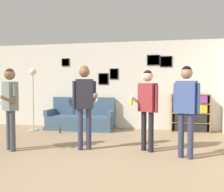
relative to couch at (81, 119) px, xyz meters
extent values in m
plane|color=#937A5B|center=(1.07, -3.72, -0.31)|extent=(20.00, 20.00, 0.00)
cube|color=silver|center=(1.07, 0.41, 1.04)|extent=(8.61, 0.06, 2.70)
cube|color=black|center=(2.57, 0.37, 1.76)|extent=(0.35, 0.02, 0.32)
cube|color=gray|center=(2.57, 0.36, 1.76)|extent=(0.31, 0.01, 0.28)
cube|color=black|center=(-0.64, 0.37, 1.79)|extent=(0.26, 0.02, 0.25)
cube|color=#B2B2BC|center=(-0.64, 0.36, 1.79)|extent=(0.22, 0.01, 0.21)
cube|color=black|center=(0.98, 0.37, 1.40)|extent=(0.27, 0.02, 0.34)
cube|color=gray|center=(0.98, 0.36, 1.40)|extent=(0.22, 0.01, 0.29)
cube|color=black|center=(2.19, 0.37, 1.81)|extent=(0.39, 0.02, 0.31)
cube|color=gray|center=(2.19, 0.36, 1.81)|extent=(0.34, 0.01, 0.27)
cube|color=black|center=(0.63, 0.37, 1.25)|extent=(0.32, 0.02, 0.36)
cube|color=gray|center=(0.63, 0.36, 1.25)|extent=(0.28, 0.01, 0.31)
cube|color=#3D5670|center=(0.00, -0.06, -0.26)|extent=(2.08, 0.80, 0.10)
cube|color=#3D5670|center=(0.00, -0.06, -0.05)|extent=(2.02, 0.74, 0.32)
cube|color=#3D5670|center=(0.00, 0.27, 0.39)|extent=(2.02, 0.14, 0.55)
cube|color=#3D5670|center=(-0.98, -0.06, 0.20)|extent=(0.12, 0.74, 0.18)
cube|color=#3D5670|center=(0.98, -0.06, 0.20)|extent=(0.12, 0.74, 0.18)
cube|color=olive|center=(2.74, 0.19, 0.24)|extent=(0.02, 0.30, 1.10)
cube|color=olive|center=(3.80, 0.19, 0.24)|extent=(0.02, 0.30, 1.10)
cube|color=olive|center=(3.27, 0.33, 0.24)|extent=(1.08, 0.01, 1.10)
cube|color=olive|center=(3.27, 0.19, -0.30)|extent=(1.03, 0.30, 0.02)
cube|color=olive|center=(3.27, 0.19, 0.78)|extent=(1.03, 0.30, 0.02)
cube|color=olive|center=(3.27, 0.19, -0.03)|extent=(1.03, 0.30, 0.02)
cube|color=olive|center=(3.27, 0.19, 0.24)|extent=(1.03, 0.30, 0.02)
cube|color=olive|center=(3.27, 0.19, 0.52)|extent=(1.03, 0.30, 0.02)
cube|color=black|center=(3.27, 0.18, -0.17)|extent=(0.89, 0.26, 0.22)
cube|color=black|center=(3.27, 0.18, 0.10)|extent=(0.89, 0.26, 0.22)
cube|color=gold|center=(3.27, 0.18, 0.38)|extent=(0.89, 0.26, 0.22)
cube|color=#7F3889|center=(3.27, 0.18, 0.65)|extent=(0.89, 0.26, 0.22)
cylinder|color=#ADA89E|center=(-1.32, -0.50, -0.29)|extent=(0.28, 0.28, 0.03)
cylinder|color=#ADA89E|center=(-1.32, -0.50, 0.54)|extent=(0.03, 0.03, 1.63)
sphere|color=white|center=(-1.32, -0.50, 1.45)|extent=(0.21, 0.21, 0.21)
cylinder|color=#3D4247|center=(-0.72, -2.62, 0.11)|extent=(0.11, 0.11, 0.85)
cylinder|color=#3D4247|center=(-0.57, -2.72, 0.11)|extent=(0.11, 0.11, 0.85)
cube|color=slate|center=(-0.64, -2.67, 0.84)|extent=(0.41, 0.36, 0.60)
sphere|color=brown|center=(-0.64, -2.67, 1.28)|extent=(0.22, 0.22, 0.22)
sphere|color=#382314|center=(-0.64, -2.67, 1.32)|extent=(0.19, 0.19, 0.19)
cylinder|color=slate|center=(-0.46, -2.79, 0.97)|extent=(0.07, 0.07, 0.25)
cylinder|color=brown|center=(-0.54, -2.91, 0.78)|extent=(0.22, 0.29, 0.19)
cylinder|color=white|center=(-0.62, -3.02, 0.71)|extent=(0.11, 0.14, 0.09)
cylinder|color=slate|center=(-0.82, -2.55, 0.81)|extent=(0.07, 0.07, 0.56)
cylinder|color=#2D334C|center=(0.77, -2.34, 0.13)|extent=(0.11, 0.11, 0.88)
cylinder|color=#2D334C|center=(0.94, -2.27, 0.13)|extent=(0.11, 0.11, 0.88)
cube|color=#282833|center=(0.86, -2.30, 0.88)|extent=(0.41, 0.33, 0.62)
sphere|color=brown|center=(0.86, -2.30, 1.34)|extent=(0.23, 0.23, 0.23)
sphere|color=brown|center=(0.86, -2.30, 1.38)|extent=(0.19, 0.19, 0.19)
cylinder|color=#282833|center=(1.05, -2.22, 1.02)|extent=(0.07, 0.07, 0.26)
cylinder|color=brown|center=(1.11, -2.35, 0.82)|extent=(0.18, 0.32, 0.19)
cylinder|color=white|center=(1.17, -2.48, 0.75)|extent=(0.09, 0.14, 0.09)
cylinder|color=#282833|center=(0.66, -2.39, 0.86)|extent=(0.07, 0.07, 0.59)
cylinder|color=black|center=(2.09, -2.11, 0.11)|extent=(0.11, 0.11, 0.83)
cylinder|color=black|center=(2.25, -2.20, 0.11)|extent=(0.11, 0.11, 0.83)
cube|color=maroon|center=(2.17, -2.15, 0.81)|extent=(0.41, 0.36, 0.59)
sphere|color=#D1A889|center=(2.17, -2.15, 1.25)|extent=(0.21, 0.21, 0.21)
sphere|color=black|center=(2.17, -2.15, 1.28)|extent=(0.18, 0.18, 0.18)
cylinder|color=maroon|center=(2.35, -2.27, 0.79)|extent=(0.07, 0.07, 0.55)
cylinder|color=maroon|center=(1.99, -2.04, 0.94)|extent=(0.07, 0.07, 0.25)
cylinder|color=#D1A889|center=(1.92, -2.16, 0.75)|extent=(0.21, 0.29, 0.19)
cylinder|color=yellow|center=(1.84, -2.28, 0.71)|extent=(0.08, 0.08, 0.10)
cylinder|color=#2D334C|center=(2.83, -2.47, 0.12)|extent=(0.11, 0.11, 0.85)
cylinder|color=#2D334C|center=(2.99, -2.54, 0.12)|extent=(0.11, 0.11, 0.85)
cube|color=#384C84|center=(2.91, -2.51, 0.85)|extent=(0.41, 0.33, 0.60)
sphere|color=#997051|center=(2.91, -2.51, 1.29)|extent=(0.22, 0.22, 0.22)
sphere|color=black|center=(2.91, -2.51, 1.33)|extent=(0.19, 0.19, 0.19)
cylinder|color=#384C84|center=(3.11, -2.59, 0.82)|extent=(0.07, 0.07, 0.57)
cylinder|color=#384C84|center=(2.71, -2.42, 0.82)|extent=(0.07, 0.07, 0.57)
cylinder|color=brown|center=(-0.36, -0.77, -0.22)|extent=(0.06, 0.06, 0.17)
cylinder|color=brown|center=(-0.36, -0.77, -0.10)|extent=(0.03, 0.03, 0.07)
cylinder|color=red|center=(3.21, 0.19, 0.85)|extent=(0.09, 0.09, 0.11)
camera|label=1|loc=(2.47, -7.33, 1.09)|focal=40.00mm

